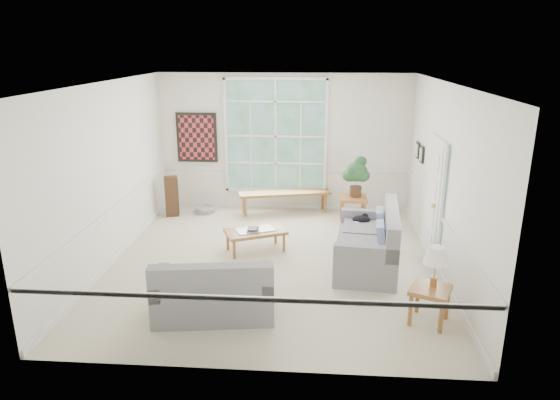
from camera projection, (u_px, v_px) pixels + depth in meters
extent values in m
cube|color=beige|center=(273.00, 262.00, 8.56)|extent=(5.50, 6.00, 0.01)
cube|color=white|center=(273.00, 83.00, 7.67)|extent=(5.50, 6.00, 0.02)
cube|color=white|center=(285.00, 143.00, 10.97)|extent=(5.50, 0.02, 3.00)
cube|color=white|center=(248.00, 249.00, 5.26)|extent=(5.50, 0.02, 3.00)
cube|color=white|center=(109.00, 174.00, 8.31)|extent=(0.02, 6.00, 3.00)
cube|color=white|center=(445.00, 180.00, 7.92)|extent=(0.02, 6.00, 3.00)
cube|color=white|center=(276.00, 136.00, 10.90)|extent=(2.30, 0.08, 2.40)
cube|color=white|center=(432.00, 196.00, 8.63)|extent=(0.08, 0.90, 2.10)
cube|color=white|center=(441.00, 202.00, 8.00)|extent=(0.08, 0.26, 1.90)
cube|color=maroon|center=(197.00, 138.00, 11.03)|extent=(0.90, 0.06, 1.10)
cube|color=black|center=(421.00, 154.00, 9.58)|extent=(0.04, 0.26, 0.32)
cube|color=black|center=(417.00, 150.00, 9.96)|extent=(0.04, 0.26, 0.32)
cube|color=gray|center=(367.00, 238.00, 8.26)|extent=(1.17, 1.97, 1.01)
cube|color=gray|center=(214.00, 285.00, 6.77)|extent=(1.70, 1.04, 0.87)
cube|color=#925D2D|center=(256.00, 240.00, 8.97)|extent=(1.20, 0.96, 0.39)
imported|color=gray|center=(253.00, 229.00, 8.88)|extent=(0.33, 0.33, 0.07)
cube|color=#925D2D|center=(285.00, 202.00, 11.01)|extent=(2.05, 0.85, 0.47)
cube|color=#925D2D|center=(353.00, 209.00, 10.41)|extent=(0.56, 0.56, 0.55)
cube|color=#925D2D|center=(429.00, 305.00, 6.63)|extent=(0.65, 0.65, 0.50)
cylinder|color=gray|center=(205.00, 209.00, 11.07)|extent=(0.55, 0.55, 0.13)
cube|color=#3F2717|center=(172.00, 196.00, 10.76)|extent=(0.32, 0.28, 0.87)
ellipsoid|color=black|center=(361.00, 219.00, 8.87)|extent=(0.39, 0.35, 0.15)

